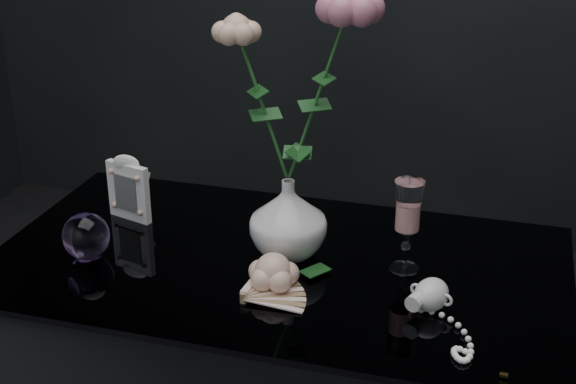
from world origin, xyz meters
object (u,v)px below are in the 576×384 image
(picture_frame, at_px, (128,187))
(pearl_jar, at_px, (431,293))
(paperweight, at_px, (86,236))
(wine_glass, at_px, (407,227))
(loose_rose, at_px, (273,272))
(vase, at_px, (288,218))

(picture_frame, xyz_separation_m, pearl_jar, (0.63, -0.17, -0.04))
(pearl_jar, bearing_deg, paperweight, -159.44)
(wine_glass, bearing_deg, picture_frame, 174.26)
(wine_glass, height_order, loose_rose, wine_glass)
(wine_glass, height_order, picture_frame, wine_glass)
(pearl_jar, bearing_deg, picture_frame, -174.70)
(vase, xyz_separation_m, wine_glass, (0.22, 0.00, 0.01))
(loose_rose, bearing_deg, picture_frame, 127.94)
(wine_glass, xyz_separation_m, pearl_jar, (0.06, -0.12, -0.06))
(vase, distance_m, loose_rose, 0.13)
(picture_frame, height_order, pearl_jar, picture_frame)
(vase, height_order, picture_frame, vase)
(paperweight, bearing_deg, picture_frame, 89.22)
(picture_frame, distance_m, loose_rose, 0.41)
(paperweight, bearing_deg, vase, 17.67)
(wine_glass, xyz_separation_m, paperweight, (-0.57, -0.11, -0.04))
(pearl_jar, bearing_deg, vase, 178.37)
(picture_frame, relative_size, pearl_jar, 0.70)
(picture_frame, distance_m, paperweight, 0.17)
(paperweight, bearing_deg, pearl_jar, -0.09)
(wine_glass, bearing_deg, paperweight, -168.66)
(wine_glass, height_order, pearl_jar, wine_glass)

